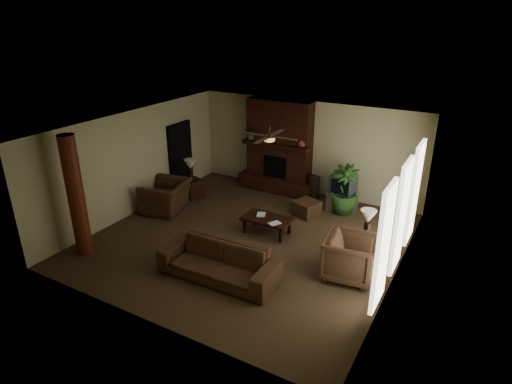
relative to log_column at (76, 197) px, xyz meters
The scene contains 23 objects.
room_shell 3.80m from the log_column, 39.13° to the left, with size 7.00×7.00×7.00m.
fireplace 6.02m from the log_column, 69.07° to the left, with size 2.40×0.70×2.80m.
windows 6.91m from the log_column, 22.11° to the left, with size 0.08×3.65×2.35m.
log_column is the anchor object (origin of this frame).
doorway 4.24m from the log_column, 96.65° to the left, with size 0.10×1.00×2.10m, color black.
ceiling_fan 4.45m from the log_column, 38.87° to the left, with size 1.35×1.35×0.37m.
sofa 3.45m from the log_column, 12.29° to the left, with size 2.53×0.74×0.99m, color #4C3320.
armchair_left 2.87m from the log_column, 87.46° to the left, with size 1.27×0.82×1.11m, color #4C3320.
armchair_right 6.03m from the log_column, 19.81° to the left, with size 1.00×0.94×1.03m, color #4C3320.
coffee_table 4.44m from the log_column, 41.93° to the left, with size 1.20×0.70×0.43m.
ottoman 5.81m from the log_column, 49.99° to the left, with size 0.60×0.60×0.40m, color #4C3320.
tv_stand 6.88m from the log_column, 49.69° to the left, with size 0.85×0.50×0.50m, color #B2B2B4.
tv 6.79m from the log_column, 49.73° to the left, with size 0.73×0.63×0.52m.
floor_vase 6.51m from the log_column, 58.00° to the left, with size 0.34×0.34×0.77m.
floor_plant 6.77m from the log_column, 48.19° to the left, with size 0.76×1.36×0.76m, color #2B5421.
side_table_left 3.99m from the log_column, 86.89° to the left, with size 0.50×0.50×0.55m, color black.
lamp_left 3.81m from the log_column, 87.12° to the left, with size 0.42×0.42×0.65m.
side_table_right 6.46m from the log_column, 27.31° to the left, with size 0.50×0.50×0.55m, color black.
lamp_right 6.40m from the log_column, 26.99° to the left, with size 0.45×0.45×0.65m.
mantel_plant 5.56m from the log_column, 76.24° to the left, with size 0.38×0.42×0.33m, color #2B5421.
mantel_vase 6.20m from the log_column, 61.17° to the left, with size 0.22×0.23×0.22m, color brown.
book_a 4.19m from the log_column, 44.88° to the left, with size 0.22×0.03×0.29m, color #999999.
book_b 4.47m from the log_column, 38.54° to the left, with size 0.21×0.02×0.29m, color #999999.
Camera 1 is at (4.72, -7.98, 5.12)m, focal length 30.13 mm.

